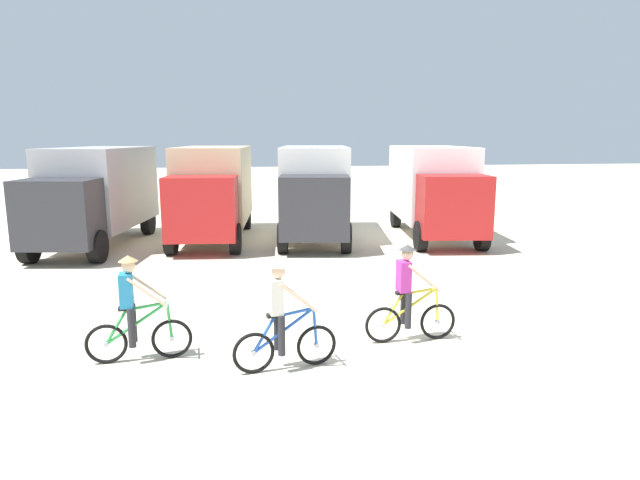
{
  "coord_description": "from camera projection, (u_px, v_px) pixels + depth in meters",
  "views": [
    {
      "loc": [
        -2.88,
        -9.93,
        3.71
      ],
      "look_at": [
        -0.58,
        3.85,
        1.1
      ],
      "focal_mm": 31.06,
      "sensor_mm": 36.0,
      "label": 1
    }
  ],
  "objects": [
    {
      "name": "cyclist_orange_shirt",
      "position": [
        134.0,
        313.0,
        9.15
      ],
      "size": [
        1.73,
        0.52,
        1.82
      ],
      "color": "black",
      "rests_on": "ground"
    },
    {
      "name": "cyclist_near_camera",
      "position": [
        408.0,
        297.0,
        10.05
      ],
      "size": [
        1.73,
        0.52,
        1.82
      ],
      "color": "black",
      "rests_on": "ground"
    },
    {
      "name": "box_truck_avon_van",
      "position": [
        434.0,
        187.0,
        20.61
      ],
      "size": [
        3.23,
        7.0,
        3.35
      ],
      "color": "white",
      "rests_on": "ground"
    },
    {
      "name": "cyclist_cowboy_hat",
      "position": [
        282.0,
        319.0,
        8.81
      ],
      "size": [
        1.72,
        0.54,
        1.82
      ],
      "color": "black",
      "rests_on": "ground"
    },
    {
      "name": "box_truck_grey_hauler",
      "position": [
        96.0,
        192.0,
        18.84
      ],
      "size": [
        3.38,
        7.03,
        3.35
      ],
      "color": "#9E9EA3",
      "rests_on": "ground"
    },
    {
      "name": "box_truck_tan_camper",
      "position": [
        213.0,
        188.0,
        20.05
      ],
      "size": [
        3.05,
        6.96,
        3.35
      ],
      "color": "#CCB78E",
      "rests_on": "ground"
    },
    {
      "name": "box_truck_white_box",
      "position": [
        315.0,
        188.0,
        20.26
      ],
      "size": [
        3.37,
        7.03,
        3.35
      ],
      "color": "white",
      "rests_on": "ground"
    },
    {
      "name": "ground_plane",
      "position": [
        382.0,
        330.0,
        10.77
      ],
      "size": [
        120.0,
        120.0,
        0.0
      ],
      "primitive_type": "plane",
      "color": "beige"
    }
  ]
}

